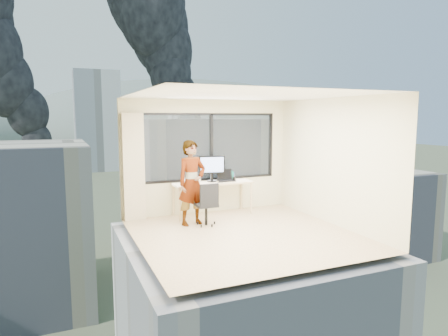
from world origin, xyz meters
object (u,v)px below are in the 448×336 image
game_console (191,180)px  monitor (212,168)px  chair (206,204)px  desk (213,198)px  person (192,183)px  handbag (230,175)px  laptop (227,176)px

game_console → monitor: bearing=-28.4°
chair → game_console: bearing=89.0°
desk → person: size_ratio=1.03×
chair → monitor: monitor is taller
desk → game_console: 0.64m
game_console → handbag: (0.96, 0.02, 0.07)m
desk → laptop: 0.60m
monitor → laptop: 0.38m
person → laptop: (1.04, 0.62, -0.00)m
monitor → game_console: (-0.47, 0.08, -0.26)m
chair → person: size_ratio=0.52×
laptop → handbag: 0.25m
chair → laptop: bearing=44.1°
laptop → handbag: bearing=50.2°
desk → monitor: monitor is taller
person → game_console: person is taller
game_console → laptop: bearing=-30.7°
desk → game_console: game_console is taller
chair → handbag: size_ratio=3.27×
handbag → person: bearing=-164.6°
chair → monitor: (0.47, 0.89, 0.59)m
monitor → handbag: (0.48, 0.10, -0.19)m
person → game_console: (0.24, 0.79, -0.08)m
chair → person: 0.51m
desk → chair: size_ratio=1.98×
game_console → handbag: handbag is taller
person → game_console: size_ratio=5.39×
desk → handbag: 0.73m
desk → game_console: bearing=157.8°
monitor → handbag: monitor is taller
chair → desk: bearing=59.3°
chair → laptop: size_ratio=2.33×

